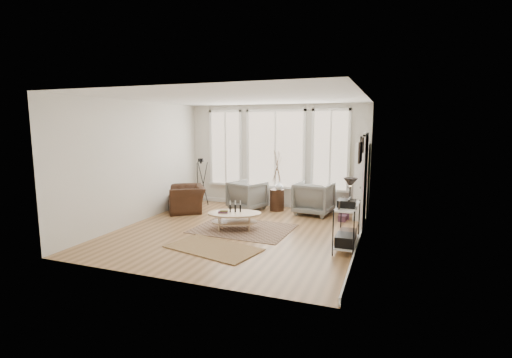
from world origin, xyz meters
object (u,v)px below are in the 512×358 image
at_px(side_table, 277,182).
at_px(accent_chair, 186,199).
at_px(armchair_right, 314,198).
at_px(coffee_table, 234,216).
at_px(low_shelf, 347,222).
at_px(bookcase, 362,180).
at_px(armchair_left, 247,195).

bearing_deg(side_table, accent_chair, -157.05).
distance_m(armchair_right, side_table, 1.10).
relative_size(side_table, accent_chair, 1.53).
bearing_deg(coffee_table, low_shelf, -9.47).
relative_size(coffee_table, accent_chair, 1.29).
relative_size(bookcase, armchair_left, 2.35).
bearing_deg(accent_chair, low_shelf, 33.79).
height_order(low_shelf, side_table, side_table).
relative_size(bookcase, side_table, 1.25).
xyz_separation_m(bookcase, low_shelf, (-0.06, -2.52, -0.44)).
relative_size(bookcase, low_shelf, 1.58).
xyz_separation_m(coffee_table, armchair_left, (-0.45, 1.95, 0.10)).
height_order(armchair_right, accent_chair, armchair_right).
bearing_deg(side_table, low_shelf, -49.36).
relative_size(coffee_table, armchair_right, 1.49).
height_order(low_shelf, coffee_table, low_shelf).
relative_size(bookcase, armchair_right, 2.20).
distance_m(low_shelf, armchair_right, 2.71).
distance_m(bookcase, low_shelf, 2.56).
distance_m(coffee_table, armchair_left, 2.00).
height_order(coffee_table, armchair_right, armchair_right).
bearing_deg(accent_chair, coffee_table, 22.39).
xyz_separation_m(armchair_right, accent_chair, (-3.31, -0.89, -0.08)).
relative_size(low_shelf, armchair_right, 1.39).
bearing_deg(low_shelf, accent_chair, 160.60).
xyz_separation_m(armchair_left, accent_chair, (-1.47, -0.80, -0.05)).
height_order(low_shelf, accent_chair, low_shelf).
bearing_deg(coffee_table, armchair_left, 103.06).
bearing_deg(low_shelf, side_table, 130.64).
relative_size(armchair_right, accent_chair, 0.87).
xyz_separation_m(armchair_left, side_table, (0.81, 0.16, 0.39)).
bearing_deg(armchair_right, accent_chair, 22.10).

